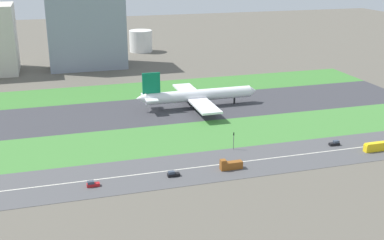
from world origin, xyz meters
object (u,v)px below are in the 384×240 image
(airliner, at_px, (196,96))
(fuel_tank_west, at_px, (141,41))
(bus_0, at_px, (377,147))
(hangar_building, at_px, (86,28))
(truck_2, at_px, (231,165))
(traffic_light, at_px, (234,139))
(car_1, at_px, (173,174))
(car_0, at_px, (335,143))
(car_2, at_px, (93,184))

(airliner, distance_m, fuel_tank_west, 159.03)
(bus_0, xyz_separation_m, hangar_building, (-97.44, 192.00, 25.53))
(truck_2, bearing_deg, airliner, -97.63)
(airliner, xyz_separation_m, traffic_light, (-2.36, -60.01, -1.94))
(car_1, bearing_deg, hangar_building, -86.34)
(airliner, height_order, truck_2, airliner)
(car_0, distance_m, hangar_building, 202.27)
(car_0, relative_size, fuel_tank_west, 0.24)
(traffic_light, distance_m, fuel_tank_west, 219.09)
(hangar_building, distance_m, fuel_tank_west, 67.35)
(car_0, bearing_deg, fuel_tank_west, 99.44)
(airliner, bearing_deg, bus_0, -55.92)
(bus_0, relative_size, traffic_light, 1.61)
(hangar_building, bearing_deg, truck_2, -79.89)
(car_0, height_order, hangar_building, hangar_building)
(bus_0, relative_size, car_1, 2.64)
(airliner, height_order, fuel_tank_west, airliner)
(fuel_tank_west, bearing_deg, bus_0, -77.86)
(car_2, height_order, fuel_tank_west, fuel_tank_west)
(airliner, relative_size, car_0, 14.77)
(truck_2, bearing_deg, car_0, -168.69)
(airliner, height_order, hangar_building, hangar_building)
(bus_0, relative_size, fuel_tank_west, 0.63)
(car_2, relative_size, bus_0, 0.38)
(truck_2, relative_size, car_1, 1.91)
(traffic_light, bearing_deg, car_2, -162.88)
(truck_2, distance_m, bus_0, 63.22)
(truck_2, height_order, fuel_tank_west, fuel_tank_west)
(car_0, bearing_deg, airliner, 120.18)
(hangar_building, bearing_deg, bus_0, -63.09)
(hangar_building, bearing_deg, car_1, -86.34)
(car_1, distance_m, traffic_light, 35.16)
(car_1, bearing_deg, traffic_light, -149.06)
(car_2, xyz_separation_m, traffic_light, (58.41, 17.99, 3.37))
(traffic_light, bearing_deg, car_0, -10.80)
(airliner, relative_size, bus_0, 5.60)
(airliner, bearing_deg, hangar_building, 111.40)
(car_0, xyz_separation_m, car_1, (-71.92, -10.00, 0.00))
(car_2, bearing_deg, truck_2, 180.00)
(truck_2, bearing_deg, car_1, -0.00)
(car_2, xyz_separation_m, truck_2, (50.31, -0.00, 0.75))
(car_1, height_order, hangar_building, hangar_building)
(car_1, xyz_separation_m, hangar_building, (-12.29, 192.00, 26.42))
(airliner, bearing_deg, car_2, -127.92)
(car_1, relative_size, hangar_building, 0.08)
(traffic_light, xyz_separation_m, hangar_building, (-42.32, 174.01, 23.05))
(car_1, bearing_deg, airliner, -112.55)
(bus_0, distance_m, car_1, 85.15)
(airliner, relative_size, truck_2, 7.74)
(truck_2, bearing_deg, traffic_light, -114.22)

